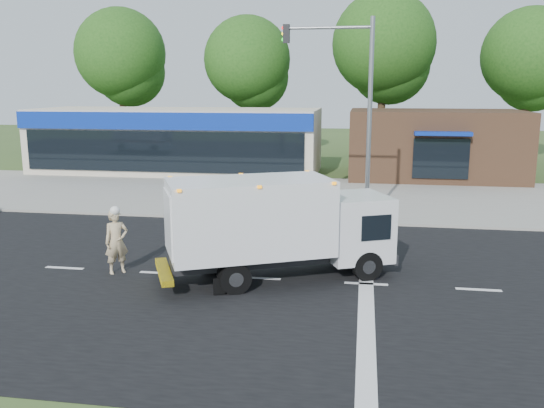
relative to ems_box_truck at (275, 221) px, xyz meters
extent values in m
plane|color=#385123|center=(-0.42, -0.08, -1.68)|extent=(120.00, 120.00, 0.00)
cube|color=black|center=(-0.42, -0.08, -1.68)|extent=(60.00, 14.00, 0.02)
cube|color=gray|center=(-0.42, 8.12, -1.62)|extent=(60.00, 2.40, 0.12)
cube|color=gray|center=(-0.42, 13.92, -1.67)|extent=(60.00, 9.00, 0.02)
cube|color=silver|center=(-6.42, -0.08, -1.67)|extent=(1.20, 0.15, 0.01)
cube|color=silver|center=(-3.42, -0.08, -1.67)|extent=(1.20, 0.15, 0.01)
cube|color=silver|center=(-0.42, -0.08, -1.67)|extent=(1.20, 0.15, 0.01)
cube|color=silver|center=(2.58, -0.08, -1.67)|extent=(1.20, 0.15, 0.01)
cube|color=silver|center=(5.58, -0.08, -1.67)|extent=(1.20, 0.15, 0.01)
cube|color=silver|center=(2.58, -3.08, -1.67)|extent=(0.40, 7.00, 0.01)
cube|color=black|center=(-0.65, -0.30, -1.06)|extent=(4.40, 2.67, 0.31)
cube|color=silver|center=(2.21, 1.02, -0.31)|extent=(2.41, 2.48, 1.86)
cube|color=black|center=(2.97, 1.37, -0.13)|extent=(0.83, 1.59, 0.80)
cube|color=white|center=(-0.65, -0.30, 0.18)|extent=(4.92, 3.79, 2.09)
cube|color=silver|center=(-2.69, -1.24, 0.14)|extent=(0.79, 1.63, 1.69)
cube|color=yellow|center=(-2.83, -1.31, -1.20)|extent=(1.17, 2.06, 0.16)
cube|color=orange|center=(-0.65, -0.30, 1.20)|extent=(4.78, 3.75, 0.07)
cylinder|color=black|center=(1.89, 1.80, -1.26)|extent=(0.89, 0.60, 0.85)
cylinder|color=black|center=(2.60, 0.27, -1.26)|extent=(0.89, 0.60, 0.85)
cylinder|color=black|center=(-1.59, 0.24, -1.26)|extent=(0.89, 0.60, 0.85)
cylinder|color=black|center=(-0.85, -1.37, -1.26)|extent=(0.89, 0.60, 0.85)
imported|color=tan|center=(-4.64, -0.23, -0.73)|extent=(0.83, 0.80, 1.91)
sphere|color=white|center=(-4.64, -0.23, 0.19)|extent=(0.28, 0.28, 0.28)
cube|color=beige|center=(-9.42, 19.92, 0.32)|extent=(18.00, 6.00, 4.00)
cube|color=#092895|center=(-9.42, 16.87, 1.72)|extent=(18.00, 0.30, 1.00)
cube|color=black|center=(-9.42, 16.87, -0.08)|extent=(17.00, 0.12, 2.40)
cube|color=#382316|center=(6.58, 19.92, 0.32)|extent=(10.00, 6.00, 4.00)
cube|color=#092895|center=(6.58, 16.82, 1.22)|extent=(3.00, 1.20, 0.20)
cube|color=black|center=(6.58, 16.87, -0.18)|extent=(3.00, 0.12, 2.20)
cylinder|color=gray|center=(2.58, 7.52, 2.32)|extent=(0.18, 0.18, 8.00)
cylinder|color=gray|center=(0.88, 7.52, 5.92)|extent=(3.40, 0.12, 0.12)
cube|color=black|center=(-0.72, 7.52, 5.72)|extent=(0.25, 0.25, 0.70)
cylinder|color=#332114|center=(-16.42, 27.92, 1.99)|extent=(0.56, 0.56, 7.35)
sphere|color=#1E4C15|center=(-16.42, 27.92, 6.19)|extent=(6.93, 6.93, 6.93)
sphere|color=#1E4C15|center=(-15.92, 28.42, 4.83)|extent=(5.46, 5.46, 5.46)
cylinder|color=#332114|center=(-6.42, 27.92, 1.75)|extent=(0.56, 0.56, 6.86)
sphere|color=#1E4C15|center=(-6.42, 27.92, 5.67)|extent=(6.47, 6.47, 6.47)
sphere|color=#1E4C15|center=(-5.92, 28.42, 4.39)|extent=(5.10, 5.10, 5.10)
cylinder|color=#332114|center=(3.58, 27.92, 2.24)|extent=(0.56, 0.56, 7.84)
sphere|color=#1E4C15|center=(3.58, 27.92, 6.72)|extent=(7.39, 7.39, 7.39)
sphere|color=#1E4C15|center=(4.08, 28.42, 5.26)|extent=(5.82, 5.82, 5.82)
cylinder|color=#332114|center=(13.58, 27.92, 1.82)|extent=(0.56, 0.56, 7.00)
sphere|color=#1E4C15|center=(13.58, 27.92, 5.82)|extent=(6.60, 6.60, 6.60)
sphere|color=#1E4C15|center=(14.08, 28.42, 4.52)|extent=(5.20, 5.20, 5.20)
camera|label=1|loc=(2.40, -15.50, 3.72)|focal=38.00mm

